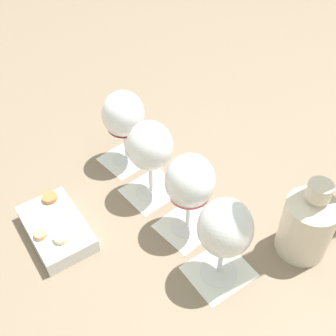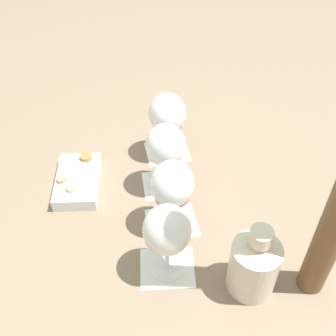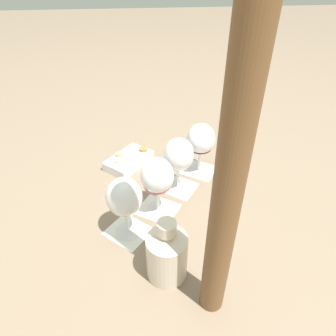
# 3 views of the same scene
# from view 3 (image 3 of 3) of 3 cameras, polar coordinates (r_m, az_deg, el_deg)

# --- Properties ---
(ground_plane) EXTENTS (8.00, 8.00, 0.00)m
(ground_plane) POSITION_cam_3_polar(r_m,az_deg,el_deg) (1.02, 0.08, -5.74)
(ground_plane) COLOR #7F6B56
(tasting_card_0) EXTENTS (0.16, 0.16, 0.00)m
(tasting_card_0) POSITION_cam_3_polar(r_m,az_deg,el_deg) (0.92, -7.61, -11.87)
(tasting_card_0) COLOR white
(tasting_card_0) RESTS_ON ground_plane
(tasting_card_1) EXTENTS (0.16, 0.15, 0.00)m
(tasting_card_1) POSITION_cam_3_polar(r_m,az_deg,el_deg) (0.98, -1.91, -7.82)
(tasting_card_1) COLOR white
(tasting_card_1) RESTS_ON ground_plane
(tasting_card_2) EXTENTS (0.16, 0.15, 0.00)m
(tasting_card_2) POSITION_cam_3_polar(r_m,az_deg,el_deg) (1.06, 1.89, -3.59)
(tasting_card_2) COLOR white
(tasting_card_2) RESTS_ON ground_plane
(tasting_card_3) EXTENTS (0.16, 0.15, 0.00)m
(tasting_card_3) POSITION_cam_3_polar(r_m,az_deg,el_deg) (1.14, 5.84, -0.35)
(tasting_card_3) COLOR white
(tasting_card_3) RESTS_ON ground_plane
(wine_glass_0) EXTENTS (0.10, 0.10, 0.19)m
(wine_glass_0) POSITION_cam_3_polar(r_m,az_deg,el_deg) (0.83, -8.31, -5.93)
(wine_glass_0) COLOR white
(wine_glass_0) RESTS_ON tasting_card_0
(wine_glass_1) EXTENTS (0.10, 0.10, 0.19)m
(wine_glass_1) POSITION_cam_3_polar(r_m,az_deg,el_deg) (0.89, -2.08, -1.85)
(wine_glass_1) COLOR white
(wine_glass_1) RESTS_ON tasting_card_1
(wine_glass_2) EXTENTS (0.10, 0.10, 0.19)m
(wine_glass_2) POSITION_cam_3_polar(r_m,az_deg,el_deg) (0.98, 2.03, 2.17)
(wine_glass_2) COLOR white
(wine_glass_2) RESTS_ON tasting_card_2
(wine_glass_3) EXTENTS (0.10, 0.10, 0.19)m
(wine_glass_3) POSITION_cam_3_polar(r_m,az_deg,el_deg) (1.07, 6.26, 5.17)
(wine_glass_3) COLOR white
(wine_glass_3) RESTS_ON tasting_card_3
(ceramic_vase) EXTENTS (0.10, 0.10, 0.19)m
(ceramic_vase) POSITION_cam_3_polar(r_m,az_deg,el_deg) (0.76, -0.22, -15.85)
(ceramic_vase) COLOR beige
(ceramic_vase) RESTS_ON ground_plane
(snack_dish) EXTENTS (0.20, 0.21, 0.05)m
(snack_dish) POSITION_cam_3_polar(r_m,az_deg,el_deg) (1.17, -7.46, 1.45)
(snack_dish) COLOR silver
(snack_dish) RESTS_ON ground_plane
(umbrella_pole) EXTENTS (0.06, 0.06, 0.87)m
(umbrella_pole) POSITION_cam_3_polar(r_m,az_deg,el_deg) (0.47, 12.57, 3.77)
(umbrella_pole) COLOR brown
(umbrella_pole) RESTS_ON ground_plane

